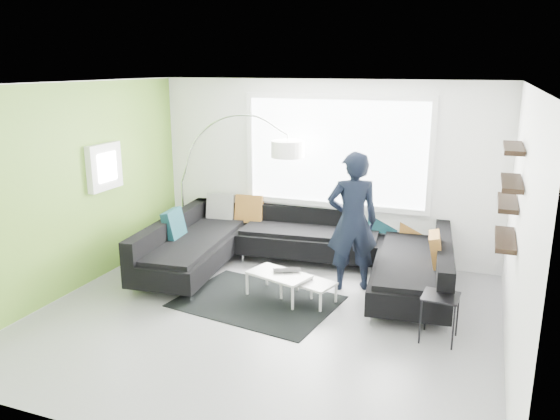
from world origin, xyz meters
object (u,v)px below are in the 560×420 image
Objects in this scene: coffee_table at (293,287)px; arc_lamp at (182,182)px; sectional_sofa at (298,252)px; side_table at (439,318)px; laptop at (287,272)px; person at (352,222)px.

coffee_table is 2.93m from arc_lamp.
side_table is (2.07, -1.18, -0.13)m from sectional_sofa.
coffee_table is 2.40× the size of laptop.
person is 1.11m from laptop.
sectional_sofa is at bearing 121.84° from coffee_table.
person is 4.42× the size of laptop.
arc_lamp is (-2.42, 1.33, 0.97)m from coffee_table.
side_table reaches higher than laptop.
sectional_sofa reaches higher than side_table.
coffee_table is 0.46× the size of arc_lamp.
arc_lamp is (-2.24, 0.60, 0.74)m from sectional_sofa.
coffee_table is at bearing -47.53° from laptop.
side_table is at bearing 4.19° from coffee_table.
arc_lamp is 3.11m from person.
arc_lamp reaches higher than person.
coffee_table is 0.54× the size of person.
arc_lamp is at bearing 159.23° from sectional_sofa.
person is at bearing 64.72° from coffee_table.
side_table is 2.05m from laptop.
laptop is at bearing 175.95° from coffee_table.
sectional_sofa is 2.39m from side_table.
sectional_sofa is 2.31× the size of person.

